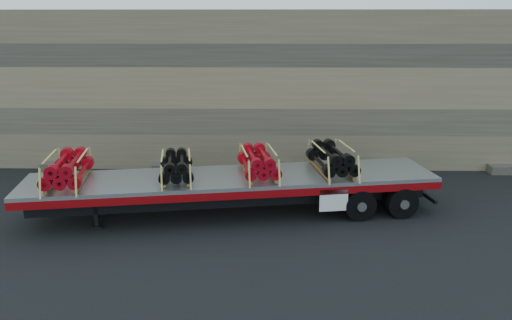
{
  "coord_description": "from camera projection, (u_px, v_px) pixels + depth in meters",
  "views": [
    {
      "loc": [
        1.47,
        -16.74,
        6.5
      ],
      "look_at": [
        1.12,
        0.55,
        1.7
      ],
      "focal_mm": 35.0,
      "sensor_mm": 36.0,
      "label": 1
    }
  ],
  "objects": [
    {
      "name": "bundle_front",
      "position": [
        68.0,
        170.0,
        16.24
      ],
      "size": [
        1.67,
        2.7,
        0.89
      ],
      "primitive_type": null,
      "rotation": [
        0.0,
        0.0,
        0.17
      ],
      "color": "#AE0917",
      "rests_on": "trailer"
    },
    {
      "name": "trailer",
      "position": [
        233.0,
        195.0,
        17.31
      ],
      "size": [
        14.23,
        4.99,
        1.4
      ],
      "primitive_type": null,
      "rotation": [
        0.0,
        0.0,
        0.17
      ],
      "color": "#B1B3B9",
      "rests_on": "ground"
    },
    {
      "name": "ground",
      "position": [
        225.0,
        209.0,
        17.89
      ],
      "size": [
        120.0,
        120.0,
        0.0
      ],
      "primitive_type": "plane",
      "color": "black",
      "rests_on": "ground"
    },
    {
      "name": "bundle_rear",
      "position": [
        332.0,
        159.0,
        17.5
      ],
      "size": [
        1.64,
        2.66,
        0.88
      ],
      "primitive_type": null,
      "rotation": [
        0.0,
        0.0,
        0.17
      ],
      "color": "black",
      "rests_on": "trailer"
    },
    {
      "name": "rock_wall",
      "position": [
        235.0,
        88.0,
        23.22
      ],
      "size": [
        44.0,
        3.0,
        7.0
      ],
      "primitive_type": "cube",
      "color": "#7A6B54",
      "rests_on": "ground"
    },
    {
      "name": "bundle_midrear",
      "position": [
        258.0,
        163.0,
        17.14
      ],
      "size": [
        1.57,
        2.54,
        0.84
      ],
      "primitive_type": null,
      "rotation": [
        0.0,
        0.0,
        0.17
      ],
      "color": "#AE0917",
      "rests_on": "trailer"
    },
    {
      "name": "bundle_midfront",
      "position": [
        176.0,
        167.0,
        16.75
      ],
      "size": [
        1.45,
        2.34,
        0.78
      ],
      "primitive_type": null,
      "rotation": [
        0.0,
        0.0,
        0.17
      ],
      "color": "black",
      "rests_on": "trailer"
    }
  ]
}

